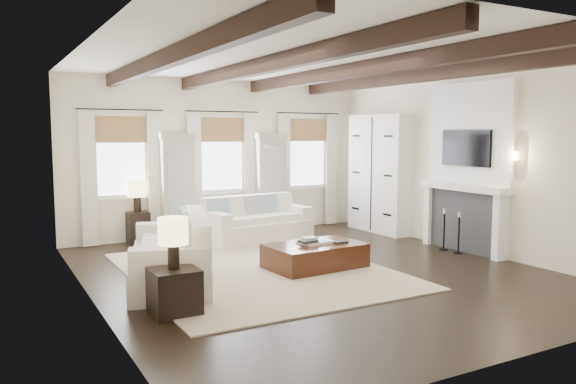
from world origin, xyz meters
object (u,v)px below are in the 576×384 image
sofa_back (256,223)px  ottoman (315,256)px  sofa_left (175,255)px  side_table_front (174,291)px  side_table_back (138,227)px

sofa_back → ottoman: (-0.15, -2.46, -0.17)m
sofa_back → ottoman: sofa_back is taller
sofa_left → side_table_front: bearing=-107.7°
sofa_back → sofa_left: size_ratio=0.87×
sofa_back → side_table_back: bearing=155.6°
side_table_front → ottoman: bearing=22.7°
ottoman → side_table_back: bearing=115.3°
sofa_back → ottoman: 2.47m
side_table_back → side_table_front: bearing=-98.8°
sofa_left → side_table_front: (-0.42, -1.30, -0.13)m
sofa_left → side_table_back: size_ratio=4.12×
sofa_back → sofa_left: sofa_left is taller
side_table_front → side_table_back: size_ratio=0.90×
ottoman → side_table_back: 3.90m
sofa_back → sofa_left: (-2.34, -2.25, 0.04)m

